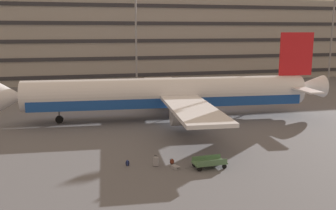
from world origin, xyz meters
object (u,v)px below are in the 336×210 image
Objects in this scene: airliner at (171,94)px; backpack_large at (128,163)px; backpack_upright at (172,162)px; baggage_cart at (209,163)px; suitcase_orange at (175,167)px; suitcase_laid_flat at (156,161)px.

airliner is 74.10× the size of backpack_large.
baggage_cart reaches higher than backpack_upright.
suitcase_laid_flat is at bearing 148.28° from suitcase_orange.
backpack_large is at bearing 172.34° from backpack_upright.
airliner is at bearing 63.47° from backpack_large.
backpack_upright is at bearing -7.66° from backpack_large.
backpack_large is (-2.19, 0.64, -0.17)m from suitcase_laid_flat.
backpack_large is 0.16× the size of baggage_cart.
airliner is 17.33m from baggage_cart.
airliner is 79.75× the size of backpack_upright.
airliner reaches higher than backpack_upright.
suitcase_orange is 1.49× the size of backpack_large.
suitcase_orange is at bearing -31.72° from suitcase_laid_flat.
baggage_cart is (6.20, -1.95, 0.19)m from backpack_large.
airliner reaches higher than suitcase_orange.
backpack_upright is at bearing -104.36° from airliner.
airliner is 16.86m from suitcase_laid_flat.
backpack_upright is at bearing 6.91° from suitcase_laid_flat.
baggage_cart is (4.01, -1.31, 0.02)m from suitcase_laid_flat.
suitcase_laid_flat is (-5.35, -15.75, -2.70)m from airliner.
backpack_large is (-3.55, 1.49, 0.12)m from suitcase_orange.
backpack_large is (-3.55, 0.48, 0.02)m from backpack_upright.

